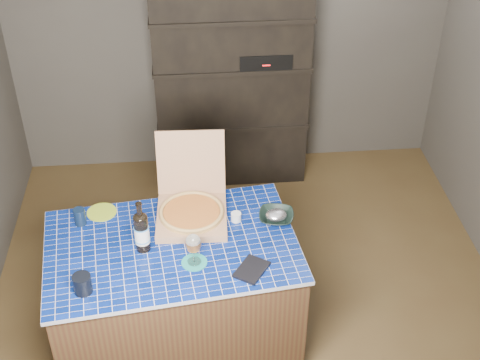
{
  "coord_description": "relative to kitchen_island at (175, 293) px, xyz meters",
  "views": [
    {
      "loc": [
        -0.34,
        -3.21,
        3.37
      ],
      "look_at": [
        -0.06,
        0.0,
        1.02
      ],
      "focal_mm": 50.0,
      "sensor_mm": 36.0,
      "label": 1
    }
  ],
  "objects": [
    {
      "name": "navy_cup",
      "position": [
        -0.54,
        0.24,
        0.45
      ],
      "size": [
        0.07,
        0.07,
        0.11
      ],
      "primitive_type": "cylinder",
      "color": "black",
      "rests_on": "kitchen_island"
    },
    {
      "name": "tumbler",
      "position": [
        -0.47,
        -0.33,
        0.45
      ],
      "size": [
        0.1,
        0.1,
        0.11
      ],
      "primitive_type": "cylinder",
      "color": "black",
      "rests_on": "kitchen_island"
    },
    {
      "name": "kitchen_island",
      "position": [
        0.0,
        0.0,
        0.0
      ],
      "size": [
        1.55,
        1.09,
        0.8
      ],
      "rotation": [
        0.0,
        0.0,
        0.12
      ],
      "color": "#44301A",
      "rests_on": "floor"
    },
    {
      "name": "bowl",
      "position": [
        0.63,
        0.17,
        0.42
      ],
      "size": [
        0.24,
        0.24,
        0.05
      ],
      "primitive_type": "imported",
      "rotation": [
        0.0,
        0.0,
        -0.18
      ],
      "color": "black",
      "rests_on": "kitchen_island"
    },
    {
      "name": "foil_contents",
      "position": [
        0.63,
        0.17,
        0.44
      ],
      "size": [
        0.13,
        0.11,
        0.06
      ],
      "primitive_type": "ellipsoid",
      "color": "silver",
      "rests_on": "bowl"
    },
    {
      "name": "teal_trivet",
      "position": [
        0.13,
        -0.16,
        0.4
      ],
      "size": [
        0.15,
        0.15,
        0.01
      ],
      "primitive_type": "cylinder",
      "color": "#177A70",
      "rests_on": "kitchen_island"
    },
    {
      "name": "green_trivet",
      "position": [
        -0.43,
        0.33,
        0.4
      ],
      "size": [
        0.18,
        0.18,
        0.01
      ],
      "primitive_type": "cylinder",
      "color": "olive",
      "rests_on": "kitchen_island"
    },
    {
      "name": "shelving_unit",
      "position": [
        0.49,
        1.82,
        0.51
      ],
      "size": [
        1.2,
        0.41,
        1.8
      ],
      "color": "black",
      "rests_on": "floor"
    },
    {
      "name": "white_jar",
      "position": [
        0.39,
        0.19,
        0.42
      ],
      "size": [
        0.06,
        0.06,
        0.05
      ],
      "primitive_type": "cylinder",
      "color": "silver",
      "rests_on": "kitchen_island"
    },
    {
      "name": "wine_glass",
      "position": [
        0.13,
        -0.16,
        0.54
      ],
      "size": [
        0.09,
        0.09,
        0.2
      ],
      "color": "white",
      "rests_on": "teal_trivet"
    },
    {
      "name": "dvd_case",
      "position": [
        0.44,
        -0.25,
        0.4
      ],
      "size": [
        0.23,
        0.24,
        0.02
      ],
      "primitive_type": "cube",
      "rotation": [
        0.0,
        0.0,
        -0.59
      ],
      "color": "black",
      "rests_on": "kitchen_island"
    },
    {
      "name": "room",
      "position": [
        0.49,
        0.29,
        0.85
      ],
      "size": [
        3.5,
        3.5,
        3.5
      ],
      "color": "brown",
      "rests_on": "ground"
    },
    {
      "name": "mead_bottle",
      "position": [
        -0.16,
        -0.02,
        0.53
      ],
      "size": [
        0.09,
        0.09,
        0.33
      ],
      "color": "black",
      "rests_on": "kitchen_island"
    },
    {
      "name": "pizza_box",
      "position": [
        0.13,
        0.24,
        0.46
      ],
      "size": [
        0.44,
        0.53,
        0.46
      ],
      "rotation": [
        0.0,
        0.0,
        -0.04
      ],
      "color": "tan",
      "rests_on": "kitchen_island"
    }
  ]
}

